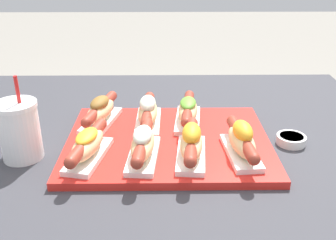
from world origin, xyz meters
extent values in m
cube|color=red|center=(0.03, -0.04, 0.74)|extent=(0.48, 0.37, 0.02)
cube|color=white|center=(-0.14, -0.13, 0.75)|extent=(0.09, 0.17, 0.01)
ellipsoid|color=#E5C184|center=(-0.14, -0.13, 0.78)|extent=(0.08, 0.15, 0.04)
cylinder|color=maroon|center=(-0.14, -0.13, 0.79)|extent=(0.06, 0.18, 0.03)
sphere|color=maroon|center=(-0.16, -0.21, 0.79)|extent=(0.03, 0.03, 0.03)
sphere|color=maroon|center=(-0.12, -0.04, 0.79)|extent=(0.03, 0.03, 0.03)
ellipsoid|color=gold|center=(-0.14, -0.13, 0.80)|extent=(0.05, 0.08, 0.02)
cube|color=white|center=(-0.02, -0.13, 0.75)|extent=(0.07, 0.16, 0.01)
ellipsoid|color=#E5C184|center=(-0.02, -0.13, 0.78)|extent=(0.06, 0.14, 0.04)
cylinder|color=maroon|center=(-0.02, -0.13, 0.79)|extent=(0.04, 0.18, 0.03)
sphere|color=maroon|center=(-0.03, -0.22, 0.79)|extent=(0.03, 0.03, 0.03)
sphere|color=maroon|center=(-0.01, -0.04, 0.79)|extent=(0.03, 0.03, 0.03)
ellipsoid|color=silver|center=(-0.02, -0.13, 0.80)|extent=(0.05, 0.08, 0.03)
cube|color=white|center=(0.08, -0.13, 0.75)|extent=(0.07, 0.16, 0.01)
ellipsoid|color=#E5C184|center=(0.08, -0.13, 0.78)|extent=(0.06, 0.14, 0.04)
cylinder|color=maroon|center=(0.08, -0.13, 0.79)|extent=(0.04, 0.18, 0.03)
sphere|color=maroon|center=(0.08, -0.21, 0.79)|extent=(0.03, 0.03, 0.03)
sphere|color=maroon|center=(0.09, -0.04, 0.79)|extent=(0.03, 0.03, 0.03)
ellipsoid|color=gold|center=(0.08, -0.13, 0.81)|extent=(0.05, 0.08, 0.04)
cube|color=white|center=(0.19, -0.12, 0.75)|extent=(0.07, 0.16, 0.01)
ellipsoid|color=#E5C184|center=(0.19, -0.12, 0.78)|extent=(0.06, 0.14, 0.04)
cylinder|color=maroon|center=(0.19, -0.12, 0.79)|extent=(0.04, 0.18, 0.03)
sphere|color=maroon|center=(0.20, -0.21, 0.79)|extent=(0.03, 0.03, 0.03)
sphere|color=maroon|center=(0.19, -0.03, 0.79)|extent=(0.03, 0.03, 0.03)
ellipsoid|color=gold|center=(0.19, -0.12, 0.81)|extent=(0.05, 0.08, 0.04)
cube|color=white|center=(-0.14, 0.05, 0.75)|extent=(0.10, 0.17, 0.01)
ellipsoid|color=#E5C184|center=(-0.14, 0.05, 0.78)|extent=(0.08, 0.15, 0.04)
cylinder|color=maroon|center=(-0.14, 0.05, 0.79)|extent=(0.07, 0.18, 0.03)
sphere|color=maroon|center=(-0.16, -0.04, 0.79)|extent=(0.03, 0.03, 0.03)
sphere|color=maroon|center=(-0.12, 0.13, 0.79)|extent=(0.03, 0.03, 0.03)
ellipsoid|color=brown|center=(-0.14, 0.05, 0.80)|extent=(0.06, 0.08, 0.03)
cube|color=white|center=(-0.02, 0.04, 0.75)|extent=(0.06, 0.16, 0.01)
ellipsoid|color=#E5C184|center=(-0.02, 0.04, 0.78)|extent=(0.05, 0.14, 0.04)
cylinder|color=maroon|center=(-0.02, 0.04, 0.79)|extent=(0.03, 0.18, 0.03)
sphere|color=maroon|center=(-0.02, -0.05, 0.79)|extent=(0.03, 0.03, 0.03)
sphere|color=maroon|center=(-0.01, 0.13, 0.79)|extent=(0.03, 0.03, 0.03)
ellipsoid|color=silver|center=(-0.02, 0.04, 0.81)|extent=(0.04, 0.08, 0.03)
cube|color=white|center=(0.09, 0.05, 0.75)|extent=(0.08, 0.16, 0.01)
ellipsoid|color=#E5C184|center=(0.09, 0.05, 0.78)|extent=(0.06, 0.14, 0.04)
cylinder|color=maroon|center=(0.09, 0.05, 0.79)|extent=(0.04, 0.18, 0.03)
sphere|color=maroon|center=(0.08, -0.04, 0.79)|extent=(0.03, 0.03, 0.03)
sphere|color=maroon|center=(0.10, 0.14, 0.79)|extent=(0.03, 0.03, 0.03)
ellipsoid|color=#5B992D|center=(0.09, 0.05, 0.80)|extent=(0.05, 0.08, 0.02)
cylinder|color=white|center=(0.33, -0.04, 0.74)|extent=(0.07, 0.07, 0.02)
cylinder|color=red|center=(0.33, -0.04, 0.75)|extent=(0.06, 0.06, 0.01)
cylinder|color=white|center=(-0.29, -0.09, 0.79)|extent=(0.09, 0.09, 0.12)
cylinder|color=white|center=(-0.29, -0.09, 0.86)|extent=(0.09, 0.09, 0.01)
cylinder|color=red|center=(-0.28, -0.09, 0.89)|extent=(0.01, 0.01, 0.06)
camera|label=1|loc=(0.02, -0.86, 1.18)|focal=42.00mm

